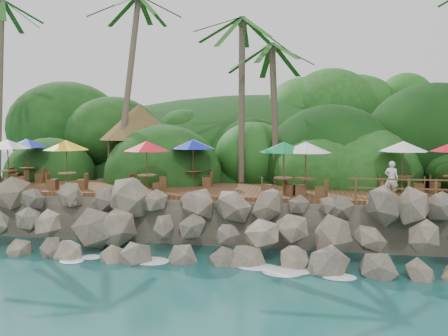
# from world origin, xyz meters

# --- Properties ---
(ground) EXTENTS (140.00, 140.00, 0.00)m
(ground) POSITION_xyz_m (0.00, 0.00, 0.00)
(ground) COLOR #19514F
(ground) RESTS_ON ground
(land_base) EXTENTS (32.00, 25.20, 2.10)m
(land_base) POSITION_xyz_m (0.00, 16.00, 1.05)
(land_base) COLOR gray
(land_base) RESTS_ON ground
(jungle_hill) EXTENTS (44.80, 28.00, 15.40)m
(jungle_hill) POSITION_xyz_m (0.00, 23.50, 0.00)
(jungle_hill) COLOR #143811
(jungle_hill) RESTS_ON ground
(seawall) EXTENTS (29.00, 4.00, 2.30)m
(seawall) POSITION_xyz_m (0.00, 2.00, 1.15)
(seawall) COLOR gray
(seawall) RESTS_ON ground
(terrace) EXTENTS (26.00, 5.00, 0.20)m
(terrace) POSITION_xyz_m (0.00, 6.00, 2.20)
(terrace) COLOR brown
(terrace) RESTS_ON land_base
(jungle_foliage) EXTENTS (44.00, 16.00, 12.00)m
(jungle_foliage) POSITION_xyz_m (0.00, 15.00, 0.00)
(jungle_foliage) COLOR #143811
(jungle_foliage) RESTS_ON ground
(foam_line) EXTENTS (25.20, 0.80, 0.06)m
(foam_line) POSITION_xyz_m (0.00, 0.30, 0.03)
(foam_line) COLOR white
(foam_line) RESTS_ON ground
(palms) EXTENTS (36.35, 6.54, 12.38)m
(palms) POSITION_xyz_m (1.79, 8.87, 12.17)
(palms) COLOR brown
(palms) RESTS_ON ground
(palapa) EXTENTS (4.86, 4.86, 4.60)m
(palapa) POSITION_xyz_m (-6.07, 10.09, 5.79)
(palapa) COLOR brown
(palapa) RESTS_ON ground
(dining_clusters) EXTENTS (25.93, 5.16, 2.52)m
(dining_clusters) POSITION_xyz_m (0.01, 5.60, 4.39)
(dining_clusters) COLOR brown
(dining_clusters) RESTS_ON terrace
(railing) EXTENTS (6.10, 0.10, 1.00)m
(railing) POSITION_xyz_m (9.06, 3.65, 2.91)
(railing) COLOR brown
(railing) RESTS_ON terrace
(waiter) EXTENTS (0.71, 0.60, 1.66)m
(waiter) POSITION_xyz_m (8.00, 4.86, 3.13)
(waiter) COLOR white
(waiter) RESTS_ON terrace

